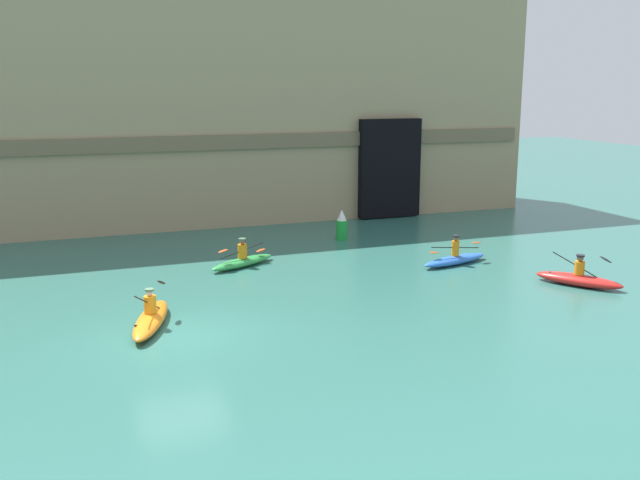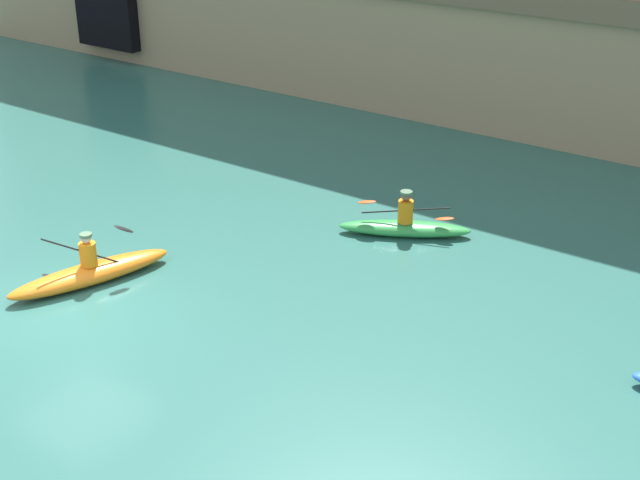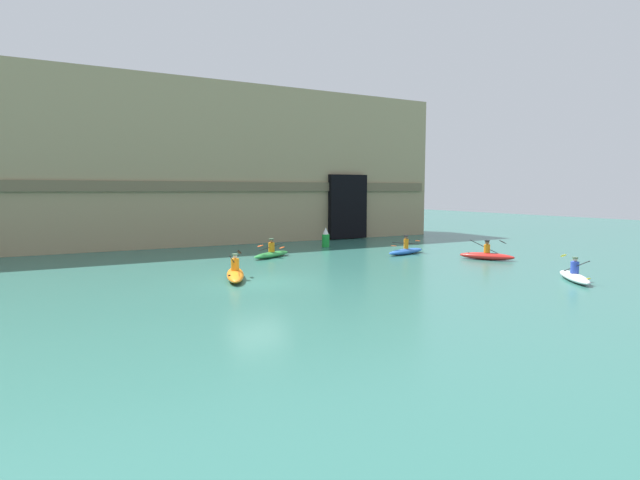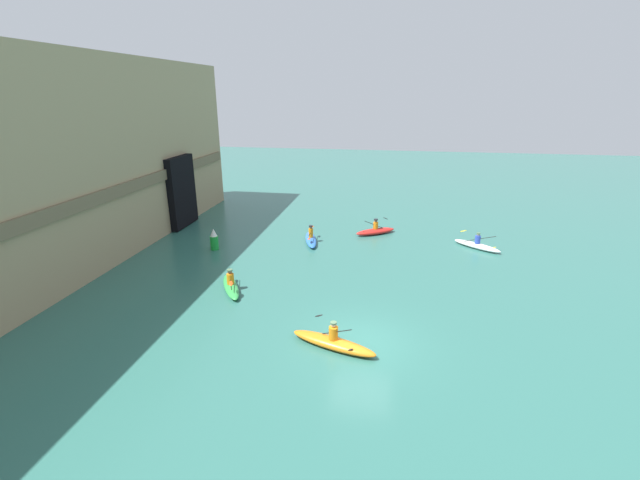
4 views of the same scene
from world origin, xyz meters
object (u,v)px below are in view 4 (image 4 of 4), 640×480
object	(u,v)px
kayak_green	(231,286)
kayak_blue	(311,239)
kayak_red	(375,231)
kayak_white	(477,245)
marker_buoy	(214,240)
kayak_orange	(333,342)

from	to	relation	value
kayak_green	kayak_blue	distance (m)	8.21
kayak_green	kayak_blue	bearing A→B (deg)	132.65
kayak_green	kayak_red	bearing A→B (deg)	117.67
kayak_white	kayak_green	size ratio (longest dim) A/B	0.97
marker_buoy	kayak_blue	bearing A→B (deg)	-67.21
kayak_green	marker_buoy	size ratio (longest dim) A/B	2.21
kayak_red	marker_buoy	xyz separation A→B (m)	(-4.84, 9.85, 0.39)
kayak_white	kayak_orange	world-z (taller)	kayak_orange
kayak_red	marker_buoy	world-z (taller)	marker_buoy
kayak_white	marker_buoy	xyz separation A→B (m)	(-3.08, 16.37, 0.42)
kayak_orange	kayak_red	bearing A→B (deg)	104.98
kayak_orange	marker_buoy	world-z (taller)	marker_buoy
kayak_red	kayak_orange	world-z (taller)	kayak_orange
kayak_white	kayak_blue	distance (m)	10.67
kayak_orange	marker_buoy	bearing A→B (deg)	151.49
kayak_green	kayak_red	size ratio (longest dim) A/B	1.03
kayak_white	kayak_green	world-z (taller)	kayak_green
kayak_blue	kayak_red	xyz separation A→B (m)	(2.44, -4.12, 0.02)
kayak_blue	kayak_red	bearing A→B (deg)	105.38
kayak_red	kayak_orange	xyz separation A→B (m)	(-14.45, 0.86, 0.00)
kayak_red	marker_buoy	distance (m)	10.98
kayak_orange	marker_buoy	xyz separation A→B (m)	(9.61, 8.99, 0.39)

